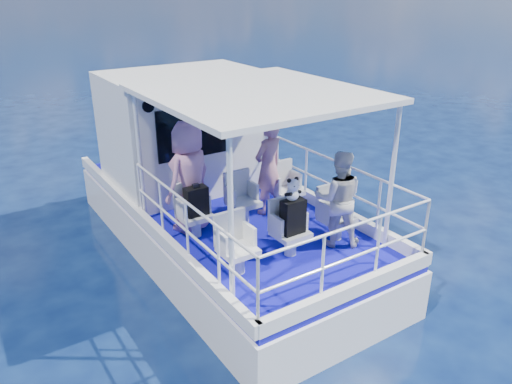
# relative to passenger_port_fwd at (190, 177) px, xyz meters

# --- Properties ---
(ground) EXTENTS (2000.00, 2000.00, 0.00)m
(ground) POSITION_rel_passenger_port_fwd_xyz_m (0.83, -0.46, -1.80)
(ground) COLOR #07143A
(ground) RESTS_ON ground
(hull) EXTENTS (3.00, 7.00, 1.60)m
(hull) POSITION_rel_passenger_port_fwd_xyz_m (0.83, 0.54, -1.80)
(hull) COLOR white
(hull) RESTS_ON ground
(deck) EXTENTS (2.90, 6.90, 0.10)m
(deck) POSITION_rel_passenger_port_fwd_xyz_m (0.83, 0.54, -0.95)
(deck) COLOR #0F0BA0
(deck) RESTS_ON hull
(cabin) EXTENTS (2.85, 2.00, 2.20)m
(cabin) POSITION_rel_passenger_port_fwd_xyz_m (0.83, 1.84, 0.20)
(cabin) COLOR white
(cabin) RESTS_ON deck
(canopy) EXTENTS (3.00, 3.20, 0.08)m
(canopy) POSITION_rel_passenger_port_fwd_xyz_m (0.83, -0.66, 1.34)
(canopy) COLOR white
(canopy) RESTS_ON cabin
(canopy_posts) EXTENTS (2.77, 2.97, 2.20)m
(canopy_posts) POSITION_rel_passenger_port_fwd_xyz_m (0.83, -0.71, 0.20)
(canopy_posts) COLOR white
(canopy_posts) RESTS_ON deck
(railings) EXTENTS (2.84, 3.59, 1.00)m
(railings) POSITION_rel_passenger_port_fwd_xyz_m (0.83, -1.03, -0.40)
(railings) COLOR white
(railings) RESTS_ON deck
(seat_port_fwd) EXTENTS (0.48, 0.46, 0.38)m
(seat_port_fwd) POSITION_rel_passenger_port_fwd_xyz_m (-0.07, -0.26, -0.71)
(seat_port_fwd) COLOR silver
(seat_port_fwd) RESTS_ON deck
(seat_center_fwd) EXTENTS (0.48, 0.46, 0.38)m
(seat_center_fwd) POSITION_rel_passenger_port_fwd_xyz_m (0.83, -0.26, -0.71)
(seat_center_fwd) COLOR silver
(seat_center_fwd) RESTS_ON deck
(seat_stbd_fwd) EXTENTS (0.48, 0.46, 0.38)m
(seat_stbd_fwd) POSITION_rel_passenger_port_fwd_xyz_m (1.73, -0.26, -0.71)
(seat_stbd_fwd) COLOR silver
(seat_stbd_fwd) RESTS_ON deck
(seat_port_aft) EXTENTS (0.48, 0.46, 0.38)m
(seat_port_aft) POSITION_rel_passenger_port_fwd_xyz_m (-0.07, -1.56, -0.71)
(seat_port_aft) COLOR silver
(seat_port_aft) RESTS_ON deck
(seat_center_aft) EXTENTS (0.48, 0.46, 0.38)m
(seat_center_aft) POSITION_rel_passenger_port_fwd_xyz_m (0.83, -1.56, -0.71)
(seat_center_aft) COLOR silver
(seat_center_aft) RESTS_ON deck
(seat_stbd_aft) EXTENTS (0.48, 0.46, 0.38)m
(seat_stbd_aft) POSITION_rel_passenger_port_fwd_xyz_m (1.73, -1.56, -0.71)
(seat_stbd_aft) COLOR silver
(seat_stbd_aft) RESTS_ON deck
(passenger_port_fwd) EXTENTS (0.81, 0.71, 1.80)m
(passenger_port_fwd) POSITION_rel_passenger_port_fwd_xyz_m (0.00, 0.00, 0.00)
(passenger_port_fwd) COLOR #C57FA4
(passenger_port_fwd) RESTS_ON deck
(passenger_stbd_fwd) EXTENTS (0.68, 0.52, 1.65)m
(passenger_stbd_fwd) POSITION_rel_passenger_port_fwd_xyz_m (1.40, -0.15, -0.07)
(passenger_stbd_fwd) COLOR #C37E8D
(passenger_stbd_fwd) RESTS_ON deck
(passenger_stbd_aft) EXTENTS (0.92, 0.89, 1.49)m
(passenger_stbd_aft) POSITION_rel_passenger_port_fwd_xyz_m (1.63, -1.66, -0.15)
(passenger_stbd_aft) COLOR silver
(passenger_stbd_aft) RESTS_ON deck
(backpack_port) EXTENTS (0.35, 0.20, 0.46)m
(backpack_port) POSITION_rel_passenger_port_fwd_xyz_m (-0.05, -0.30, -0.29)
(backpack_port) COLOR black
(backpack_port) RESTS_ON seat_port_fwd
(backpack_center) EXTENTS (0.34, 0.19, 0.52)m
(backpack_center) POSITION_rel_passenger_port_fwd_xyz_m (0.83, -1.61, -0.26)
(backpack_center) COLOR black
(backpack_center) RESTS_ON seat_center_aft
(compact_camera) EXTENTS (0.10, 0.06, 0.06)m
(compact_camera) POSITION_rel_passenger_port_fwd_xyz_m (-0.06, -0.32, -0.03)
(compact_camera) COLOR black
(compact_camera) RESTS_ON backpack_port
(panda) EXTENTS (0.22, 0.18, 0.34)m
(panda) POSITION_rel_passenger_port_fwd_xyz_m (0.81, -1.60, 0.16)
(panda) COLOR white
(panda) RESTS_ON backpack_center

